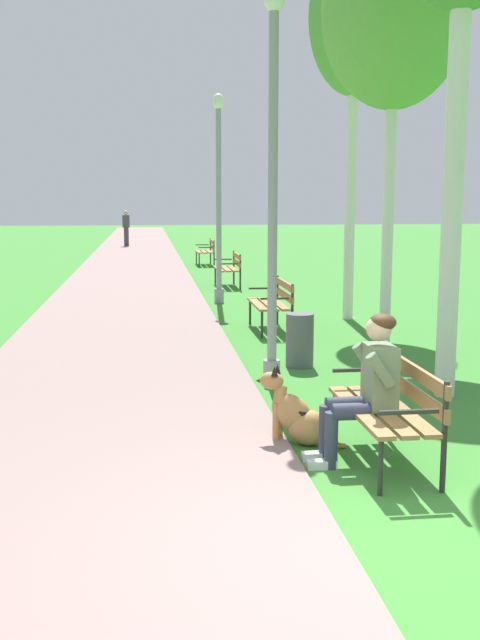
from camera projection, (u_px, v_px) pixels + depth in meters
name	position (u px, v px, depth m)	size (l,w,h in m)	color
ground_plane	(391.00, 556.00, 4.65)	(120.00, 120.00, 0.00)	#3D8433
paved_path	(134.00, 258.00, 27.94)	(3.34, 60.00, 0.04)	gray
park_bench_near	(391.00, 402.00, 6.23)	(0.55, 1.50, 0.85)	olive
park_bench_mid	(274.00, 300.00, 12.51)	(0.55, 1.50, 0.85)	olive
park_bench_far	(230.00, 266.00, 18.84)	(0.55, 1.50, 0.85)	olive
park_bench_furthest	(207.00, 250.00, 25.00)	(0.55, 1.50, 0.85)	olive
person_seated_on_near_bench	(367.00, 383.00, 6.19)	(0.74, 0.49, 1.25)	#33384C
dog_shepherd	(297.00, 416.00, 6.74)	(0.78, 0.48, 0.71)	#B27F47
lamp_post_near	(273.00, 185.00, 8.56)	(0.24, 0.24, 4.49)	gray
lamp_post_mid	(219.00, 197.00, 15.62)	(0.24, 0.24, 4.28)	gray
birch_tree_third	(394.00, 16.00, 10.29)	(1.98, 1.94, 5.91)	silver
birch_tree_fourth	(354.00, 20.00, 13.02)	(1.58, 1.40, 6.62)	silver
litter_bin	(300.00, 340.00, 9.84)	(0.36, 0.36, 0.70)	#515156
pedestrian_distant	(126.00, 228.00, 34.54)	(0.32, 0.22, 1.65)	#383842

